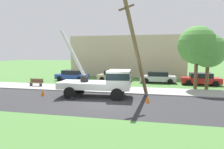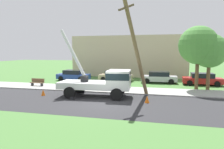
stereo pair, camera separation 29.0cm
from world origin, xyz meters
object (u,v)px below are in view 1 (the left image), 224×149
Objects in this scene: traffic_cone_ahead at (148,99)px; parked_sedan_silver at (158,77)px; roadside_tree_near at (208,51)px; roadside_tree_far at (197,45)px; leaning_utility_pole at (136,47)px; parked_sedan_tan at (115,76)px; utility_truck at (104,81)px; parked_sedan_blue at (72,75)px; parked_sedan_red at (201,79)px; traffic_cone_behind at (43,93)px; park_bench at (36,83)px.

traffic_cone_ahead is 10.66m from parked_sedan_silver.
roadside_tree_near is 0.88× the size of roadside_tree_far.
roadside_tree_far is at bearing 55.78° from traffic_cone_ahead.
leaning_utility_pole is 1.87× the size of parked_sedan_tan.
parked_sedan_silver is (0.81, 10.62, 0.43)m from traffic_cone_ahead.
parked_sedan_blue is (-6.85, 8.88, -0.70)m from utility_truck.
roadside_tree_far is at bearing -109.92° from parked_sedan_red.
traffic_cone_behind is at bearing -171.52° from utility_truck.
utility_truck reaches higher than traffic_cone_ahead.
leaning_utility_pole is 10.47m from parked_sedan_tan.
traffic_cone_behind is (-9.26, 0.50, 0.00)m from traffic_cone_ahead.
parked_sedan_tan is 10.94m from roadside_tree_far.
parked_sedan_red is at bearing 70.08° from roadside_tree_far.
parked_sedan_blue is 5.84m from parked_sedan_tan.
traffic_cone_behind is 0.13× the size of parked_sedan_red.
roadside_tree_near is (4.94, -3.80, 3.28)m from parked_sedan_silver.
roadside_tree_far is at bearing 24.50° from traffic_cone_behind.
roadside_tree_near is (9.53, 5.50, 2.58)m from utility_truck.
park_bench is (-12.57, 4.65, 0.18)m from traffic_cone_ahead.
utility_truck is 4.16m from traffic_cone_ahead.
utility_truck reaches higher than parked_sedan_red.
roadside_tree_far is at bearing -44.53° from parked_sedan_silver.
utility_truck reaches higher than parked_sedan_blue.
parked_sedan_blue is (-9.50, 8.57, -3.63)m from leaning_utility_pole.
parked_sedan_blue is 0.69× the size of roadside_tree_far.
roadside_tree_far is (5.79, 5.21, 0.23)m from leaning_utility_pole.
parked_sedan_red reaches higher than traffic_cone_behind.
park_bench is (-1.94, -5.56, -0.25)m from parked_sedan_blue.
roadside_tree_near is at bearing -37.58° from parked_sedan_silver.
utility_truck is 1.21× the size of roadside_tree_near.
park_bench is at bearing -163.70° from parked_sedan_red.
parked_sedan_silver is (4.59, 9.30, -0.70)m from utility_truck.
leaning_utility_pole is at bearing 124.84° from traffic_cone_ahead.
roadside_tree_near is (16.38, -3.38, 3.28)m from parked_sedan_blue.
traffic_cone_ahead is 0.09× the size of roadside_tree_far.
roadside_tree_near is at bearing -20.36° from parked_sedan_tan.
parked_sedan_tan is 0.79× the size of roadside_tree_near.
roadside_tree_far is at bearing 42.01° from leaning_utility_pole.
traffic_cone_behind is at bearing -113.47° from parked_sedan_tan.
utility_truck is 4.32× the size of park_bench.
roadside_tree_near reaches higher than parked_sedan_silver.
utility_truck is 12.33× the size of traffic_cone_behind.
parked_sedan_red is at bearing -6.84° from parked_sedan_silver.
parked_sedan_blue is at bearing 167.60° from roadside_tree_far.
roadside_tree_far is at bearing 178.91° from roadside_tree_near.
traffic_cone_behind is 0.35× the size of park_bench.
parked_sedan_tan is 9.86m from park_bench.
roadside_tree_near reaches higher than traffic_cone_behind.
traffic_cone_ahead is at bearing -20.29° from park_bench.
leaning_utility_pole is 4.52m from traffic_cone_ahead.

